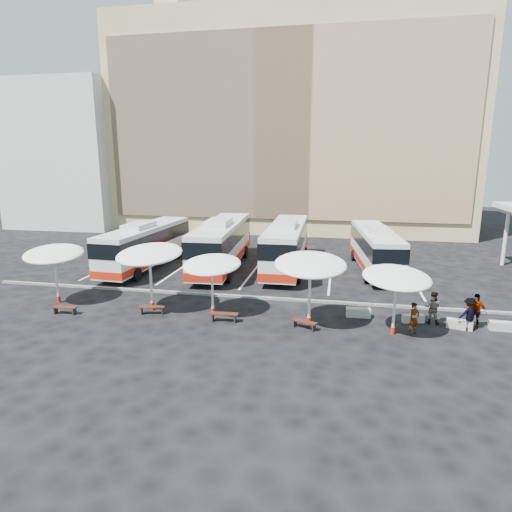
% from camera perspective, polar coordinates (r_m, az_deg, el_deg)
% --- Properties ---
extents(ground, '(120.00, 120.00, 0.00)m').
position_cam_1_polar(ground, '(27.20, -3.30, -5.82)').
color(ground, black).
rests_on(ground, ground).
extents(sandstone_building, '(42.00, 18.25, 29.60)m').
position_cam_1_polar(sandstone_building, '(57.30, 4.78, 16.77)').
color(sandstone_building, tan).
rests_on(sandstone_building, ground).
extents(apartment_block, '(14.00, 14.00, 18.00)m').
position_cam_1_polar(apartment_block, '(63.17, -22.52, 12.21)').
color(apartment_block, beige).
rests_on(apartment_block, ground).
extents(curb_divider, '(34.00, 0.25, 0.15)m').
position_cam_1_polar(curb_divider, '(27.64, -3.05, -5.35)').
color(curb_divider, black).
rests_on(curb_divider, ground).
extents(bay_lines, '(24.15, 12.00, 0.01)m').
position_cam_1_polar(bay_lines, '(34.68, -0.03, -1.65)').
color(bay_lines, white).
rests_on(bay_lines, ground).
extents(bus_0, '(3.20, 12.02, 3.78)m').
position_cam_1_polar(bus_0, '(35.83, -14.42, 1.57)').
color(bus_0, silver).
rests_on(bus_0, ground).
extents(bus_1, '(3.61, 13.04, 4.09)m').
position_cam_1_polar(bus_1, '(34.65, -4.57, 1.83)').
color(bus_1, silver).
rests_on(bus_1, ground).
extents(bus_2, '(3.13, 12.56, 3.97)m').
position_cam_1_polar(bus_2, '(34.38, 4.07, 1.64)').
color(bus_2, silver).
rests_on(bus_2, ground).
extents(bus_3, '(3.57, 11.55, 3.61)m').
position_cam_1_polar(bus_3, '(34.98, 15.59, 1.08)').
color(bus_3, silver).
rests_on(bus_3, ground).
extents(sunshade_0, '(4.50, 4.52, 3.61)m').
position_cam_1_polar(sunshade_0, '(28.58, -25.34, 0.23)').
color(sunshade_0, silver).
rests_on(sunshade_0, ground).
extents(sunshade_1, '(4.47, 4.50, 3.95)m').
position_cam_1_polar(sunshade_1, '(25.21, -14.03, 0.22)').
color(sunshade_1, silver).
rests_on(sunshade_1, ground).
extents(sunshade_2, '(3.61, 3.64, 3.43)m').
position_cam_1_polar(sunshade_2, '(23.97, -5.92, -1.19)').
color(sunshade_2, silver).
rests_on(sunshade_2, ground).
extents(sunshade_3, '(4.29, 4.33, 3.93)m').
position_cam_1_polar(sunshade_3, '(22.32, 7.26, -1.16)').
color(sunshade_3, silver).
rests_on(sunshade_3, ground).
extents(sunshade_4, '(4.29, 4.31, 3.50)m').
position_cam_1_polar(sunshade_4, '(22.20, 18.25, -2.78)').
color(sunshade_4, silver).
rests_on(sunshade_4, ground).
extents(wood_bench_0, '(1.45, 0.47, 0.44)m').
position_cam_1_polar(wood_bench_0, '(26.98, -24.15, -6.38)').
color(wood_bench_0, black).
rests_on(wood_bench_0, ground).
extents(wood_bench_1, '(1.52, 0.74, 0.45)m').
position_cam_1_polar(wood_bench_1, '(25.36, -13.70, -6.77)').
color(wood_bench_1, black).
rests_on(wood_bench_1, ground).
extents(wood_bench_2, '(1.58, 0.50, 0.48)m').
position_cam_1_polar(wood_bench_2, '(23.61, -4.30, -7.86)').
color(wood_bench_2, black).
rests_on(wood_bench_2, ground).
extents(wood_bench_3, '(1.42, 0.86, 0.42)m').
position_cam_1_polar(wood_bench_3, '(22.76, 6.46, -8.83)').
color(wood_bench_3, black).
rests_on(wood_bench_3, ground).
extents(conc_bench_0, '(1.36, 0.49, 0.50)m').
position_cam_1_polar(conc_bench_0, '(24.91, 13.47, -7.35)').
color(conc_bench_0, '#9A9A94').
rests_on(conc_bench_0, ground).
extents(conc_bench_1, '(1.21, 0.65, 0.43)m').
position_cam_1_polar(conc_bench_1, '(25.01, 20.21, -7.82)').
color(conc_bench_1, '#9A9A94').
rests_on(conc_bench_1, ground).
extents(conc_bench_2, '(1.32, 0.73, 0.47)m').
position_cam_1_polar(conc_bench_2, '(25.05, 25.50, -8.22)').
color(conc_bench_2, '#9A9A94').
rests_on(conc_bench_2, ground).
extents(conc_bench_3, '(1.25, 0.42, 0.47)m').
position_cam_1_polar(conc_bench_3, '(25.82, 29.98, -8.10)').
color(conc_bench_3, '#9A9A94').
rests_on(conc_bench_3, ground).
extents(passenger_0, '(0.73, 0.69, 1.68)m').
position_cam_1_polar(passenger_0, '(23.16, 20.33, -7.85)').
color(passenger_0, black).
rests_on(passenger_0, ground).
extents(passenger_1, '(1.04, 0.91, 1.80)m').
position_cam_1_polar(passenger_1, '(24.96, 22.48, -6.39)').
color(passenger_1, black).
rests_on(passenger_1, ground).
extents(passenger_2, '(1.18, 0.99, 1.88)m').
position_cam_1_polar(passenger_2, '(25.28, 27.20, -6.51)').
color(passenger_2, black).
rests_on(passenger_2, ground).
extents(passenger_3, '(1.29, 0.98, 1.76)m').
position_cam_1_polar(passenger_3, '(24.79, 26.52, -6.96)').
color(passenger_3, black).
rests_on(passenger_3, ground).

